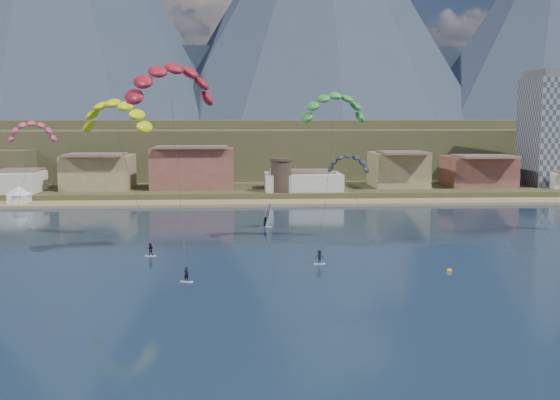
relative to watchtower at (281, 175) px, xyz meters
name	(u,v)px	position (x,y,z in m)	size (l,w,h in m)	color
ground	(301,360)	(-5.00, -114.00, -6.37)	(2400.00, 2400.00, 0.00)	black
beach	(262,203)	(-5.00, -8.00, -6.12)	(2200.00, 12.00, 0.90)	tan
land	(247,141)	(-5.00, 446.00, -6.37)	(2200.00, 900.00, 4.00)	#4C4829
foothills	(305,146)	(17.39, 118.47, 2.71)	(940.00, 210.00, 18.00)	brown
mountain_ridge	(233,17)	(-19.60, 709.65, 143.94)	(2060.00, 480.00, 400.00)	#2C3549
town	(108,167)	(-45.00, 8.00, 1.63)	(400.00, 24.00, 12.00)	silver
watchtower	(281,175)	(0.00, 0.00, 0.00)	(5.82, 5.82, 8.60)	#47382D
kitesurfer_red	(171,78)	(-19.86, -72.98, 20.02)	(14.48, 18.67, 30.35)	silver
kitesurfer_yellow	(116,111)	(-31.00, -54.80, 15.55)	(14.88, 19.21, 27.04)	silver
kitesurfer_green	(334,104)	(4.80, -62.00, 16.60)	(11.61, 17.73, 27.14)	silver
distant_kite_pink	(32,128)	(-47.95, -45.09, 12.60)	(9.44, 6.83, 21.71)	#262626
distant_kite_dark	(348,160)	(8.02, -57.28, 7.40)	(7.85, 6.30, 16.49)	#262626
windsurfer	(266,220)	(-5.38, -42.87, -4.95)	(2.68, 2.89, 4.48)	silver
buoy	(449,271)	(18.05, -81.92, -6.24)	(0.73, 0.73, 0.73)	#EDA519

